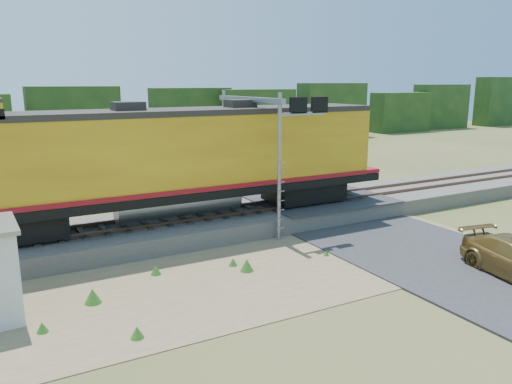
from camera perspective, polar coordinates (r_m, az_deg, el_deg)
ground at (r=18.76m, az=0.81°, el=-9.36°), size 140.00×140.00×0.00m
ballast at (r=23.75m, az=-6.35°, el=-3.68°), size 70.00×5.00×0.80m
rails at (r=23.62m, az=-6.38°, el=-2.56°), size 70.00×1.54×0.16m
dirt_shoulder at (r=18.35m, az=-5.50°, el=-9.88°), size 26.00×8.00×0.03m
road at (r=23.30m, az=15.10°, el=-5.17°), size 7.00×66.00×0.86m
tree_line_north at (r=53.97m, az=-19.66°, el=7.60°), size 130.00×3.00×6.50m
weed_clumps at (r=17.52m, az=-9.56°, el=-11.17°), size 15.00×6.20×0.56m
locomotive at (r=22.60m, az=-9.66°, el=3.82°), size 21.10×3.22×5.44m
signal_gantry at (r=23.61m, az=0.66°, el=7.53°), size 2.59×6.20×6.54m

